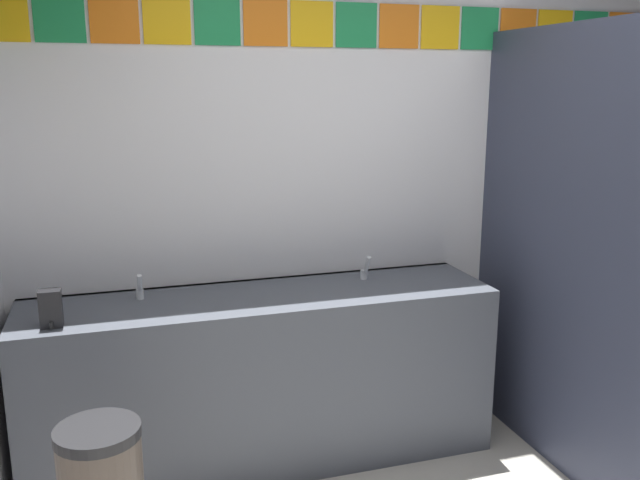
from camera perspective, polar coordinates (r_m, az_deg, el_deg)
wall_back at (r=3.66m, az=4.42°, el=5.39°), size 3.74×0.09×2.73m
vanity_counter at (r=3.42m, az=-4.77°, el=-11.39°), size 2.26×0.57×0.86m
faucet_left at (r=3.28m, az=-15.00°, el=-4.07°), size 0.04×0.10×0.14m
faucet_right at (r=3.50m, az=3.85°, el=-2.57°), size 0.04×0.10×0.14m
soap_dispenser at (r=3.04m, az=-21.82°, el=-5.41°), size 0.09×0.09×0.16m
stall_divider at (r=3.27m, az=25.42°, el=-2.25°), size 0.92×1.54×2.13m
toilet at (r=4.16m, az=22.49°, el=-9.89°), size 0.39×0.49×0.74m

